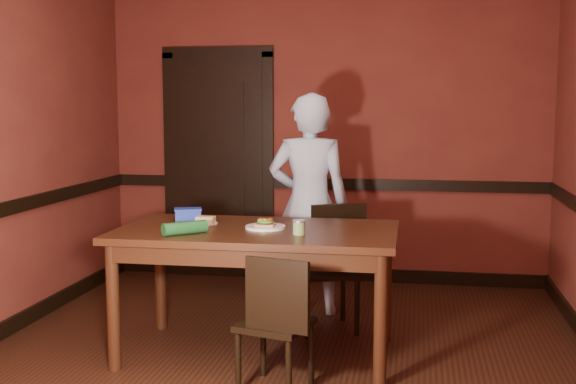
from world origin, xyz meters
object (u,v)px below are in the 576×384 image
(cheese_saucer, at_px, (206,221))
(food_tub, at_px, (188,214))
(sandwich_plate, at_px, (265,226))
(chair_near, at_px, (275,322))
(person, at_px, (309,204))
(dining_table, at_px, (258,292))
(chair_far, at_px, (326,269))
(sauce_jar, at_px, (299,227))

(cheese_saucer, xyz_separation_m, food_tub, (-0.17, 0.16, 0.02))
(sandwich_plate, bearing_deg, chair_near, -72.67)
(person, bearing_deg, sandwich_plate, 75.47)
(person, height_order, food_tub, person)
(chair_near, distance_m, cheese_saucer, 1.00)
(dining_table, distance_m, chair_far, 0.71)
(sandwich_plate, bearing_deg, person, 82.63)
(sandwich_plate, bearing_deg, food_tub, 156.79)
(chair_near, bearing_deg, sauce_jar, -86.15)
(chair_near, xyz_separation_m, food_tub, (-0.78, 0.82, 0.47))
(dining_table, height_order, cheese_saucer, cheese_saucer)
(dining_table, relative_size, sauce_jar, 19.70)
(sauce_jar, bearing_deg, sandwich_plate, 144.00)
(chair_near, bearing_deg, person, -73.73)
(sandwich_plate, height_order, cheese_saucer, sandwich_plate)
(dining_table, height_order, person, person)
(chair_far, bearing_deg, dining_table, -143.54)
(sandwich_plate, distance_m, food_tub, 0.65)
(person, height_order, sandwich_plate, person)
(cheese_saucer, bearing_deg, person, 58.46)
(chair_near, relative_size, sauce_jar, 8.85)
(chair_far, height_order, person, person)
(person, xyz_separation_m, cheese_saucer, (-0.56, -0.91, -0.00))
(person, relative_size, sauce_jar, 18.91)
(food_tub, bearing_deg, sauce_jar, -46.82)
(chair_near, relative_size, sandwich_plate, 3.11)
(person, bearing_deg, food_tub, 38.64)
(dining_table, relative_size, person, 1.04)
(sauce_jar, bearing_deg, chair_far, 84.65)
(chair_far, distance_m, food_tub, 1.07)
(sauce_jar, bearing_deg, food_tub, 152.72)
(chair_far, xyz_separation_m, cheese_saucer, (-0.75, -0.49, 0.41))
(dining_table, relative_size, cheese_saucer, 11.19)
(chair_far, distance_m, chair_near, 1.16)
(chair_near, xyz_separation_m, person, (-0.04, 1.57, 0.46))
(food_tub, bearing_deg, cheese_saucer, -61.68)
(person, relative_size, cheese_saucer, 10.74)
(food_tub, bearing_deg, sandwich_plate, -42.75)
(sauce_jar, bearing_deg, person, 95.61)
(dining_table, height_order, chair_near, dining_table)
(chair_far, height_order, chair_near, chair_far)
(person, distance_m, cheese_saucer, 1.07)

